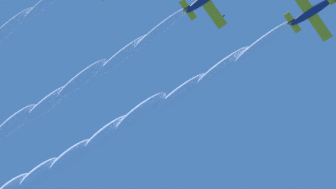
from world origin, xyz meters
TOP-DOWN VIEW (x-y plane):
  - airplane_lead at (-2.27, 0.76)m, footprint 6.58×6.48m
  - smoke_trail_lead at (-34.08, 28.76)m, footprint 48.01×42.15m

SIDE VIEW (x-z plane):
  - airplane_lead at x=-2.27m, z-range 70.99..74.09m
  - smoke_trail_lead at x=-34.08m, z-range 72.78..80.92m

